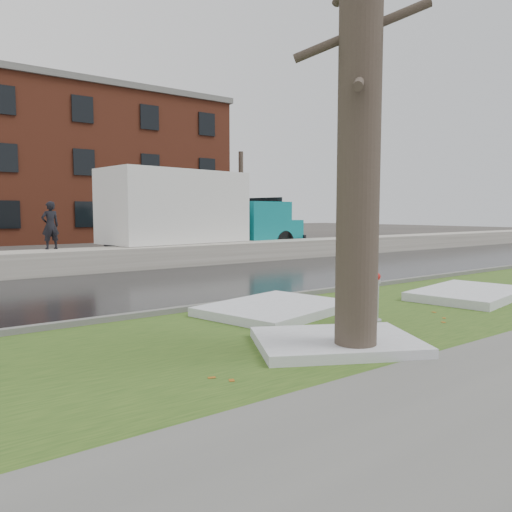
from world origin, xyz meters
TOP-DOWN VIEW (x-y plane):
  - ground at (0.00, 0.00)m, footprint 120.00×120.00m
  - verge at (0.00, -1.25)m, footprint 60.00×4.50m
  - road at (0.00, 4.50)m, footprint 60.00×7.00m
  - parking_lot at (0.00, 13.00)m, footprint 60.00×9.00m
  - curb at (0.00, 1.00)m, footprint 60.00×0.15m
  - snowbank at (0.00, 8.70)m, footprint 60.00×1.60m
  - brick_building at (2.00, 30.00)m, footprint 26.00×12.00m
  - bg_tree_right at (16.00, 24.00)m, footprint 1.40×1.62m
  - fire_hydrant at (0.78, -1.77)m, footprint 0.46×0.44m
  - tree at (-0.82, -2.89)m, footprint 1.30×1.48m
  - box_truck at (4.35, 10.23)m, footprint 10.66×3.53m
  - worker at (-1.59, 9.30)m, footprint 0.60×0.44m
  - snow_patch_near at (0.05, -0.10)m, footprint 2.99×2.55m
  - snow_patch_far at (-0.78, -2.50)m, footprint 2.69×2.44m
  - snow_patch_side at (4.54, -1.36)m, footprint 3.07×2.27m

SIDE VIEW (x-z plane):
  - ground at x=0.00m, z-range 0.00..0.00m
  - road at x=0.00m, z-range 0.00..0.03m
  - parking_lot at x=0.00m, z-range 0.00..0.03m
  - verge at x=0.00m, z-range 0.00..0.04m
  - curb at x=0.00m, z-range 0.00..0.14m
  - snow_patch_far at x=-0.78m, z-range 0.04..0.18m
  - snow_patch_near at x=0.05m, z-range 0.04..0.20m
  - snow_patch_side at x=4.54m, z-range 0.04..0.22m
  - snowbank at x=0.00m, z-range 0.00..0.75m
  - fire_hydrant at x=0.78m, z-range 0.07..1.00m
  - worker at x=-1.59m, z-range 0.75..2.27m
  - box_truck at x=4.35m, z-range 0.10..3.62m
  - bg_tree_right at x=16.00m, z-range 0.08..6.58m
  - tree at x=-0.82m, z-range 0.06..7.00m
  - brick_building at x=2.00m, z-range 0.00..10.00m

